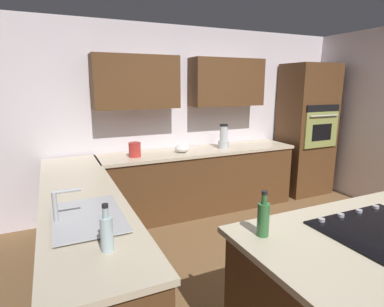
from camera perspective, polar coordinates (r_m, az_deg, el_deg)
The scene contains 16 objects.
ground_plane at distance 3.44m, azimuth 16.59°, elevation -19.64°, with size 14.00×14.00×0.00m, color brown.
wall_back at distance 4.63m, azimuth 0.16°, elevation 7.91°, with size 6.00×0.44×2.60m.
lower_cabinets_back at distance 4.52m, azimuth 1.51°, elevation -5.16°, with size 2.80×0.60×0.86m, color brown.
countertop_back at distance 4.40m, azimuth 1.54°, elevation 0.42°, with size 2.84×0.64×0.04m, color beige.
lower_cabinets_side at distance 3.03m, azimuth -19.12°, elevation -15.19°, with size 0.60×2.90×0.86m, color brown.
countertop_side at distance 2.85m, azimuth -19.77°, elevation -7.14°, with size 0.64×2.94×0.04m, color beige.
island_base at distance 2.58m, azimuth 30.02°, elevation -21.46°, with size 1.76×0.87×0.86m, color brown.
island_top at distance 2.38m, azimuth 31.23°, elevation -12.30°, with size 1.84×0.95×0.04m, color beige.
wall_oven at distance 5.50m, azimuth 20.18°, elevation 4.04°, with size 0.80×0.66×2.12m.
sink_unit at distance 2.30m, azimuth -18.70°, elevation -10.88°, with size 0.46×0.70×0.23m.
cooktop at distance 2.37m, azimuth 31.19°, elevation -11.65°, with size 0.76×0.56×0.03m.
blender at distance 4.50m, azimuth 5.79°, elevation 2.84°, with size 0.15×0.15×0.35m.
mixing_bowl at distance 4.23m, azimuth -1.86°, elevation 0.94°, with size 0.19×0.19×0.11m, color white.
kettle at distance 4.02m, azimuth -10.43°, elevation 0.69°, with size 0.15×0.15×0.18m, color red.
dish_soap_bottle at distance 1.83m, azimuth -15.34°, elevation -13.74°, with size 0.07×0.07×0.27m.
oil_bottle at distance 1.97m, azimuth 12.91°, elevation -11.43°, with size 0.07×0.07×0.29m.
Camera 1 is at (2.00, 2.14, 1.81)m, focal length 29.15 mm.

